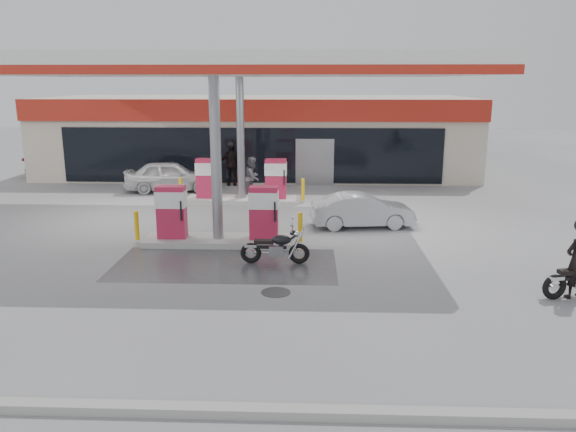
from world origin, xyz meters
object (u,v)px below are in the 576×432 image
at_px(parked_motorcycle, 276,248).
at_px(parked_car_right, 344,166).
at_px(attendant, 253,177).
at_px(parked_car_left, 64,166).
at_px(hatchback_silver, 362,210).
at_px(sedan_white, 171,176).
at_px(pump_island_far, 242,185).
at_px(pump_island_near, 218,221).
at_px(biker_walking, 231,164).

distance_m(parked_motorcycle, parked_car_right, 14.08).
bearing_deg(attendant, parked_car_left, 81.56).
bearing_deg(parked_motorcycle, hatchback_silver, 56.47).
bearing_deg(sedan_white, parked_motorcycle, -161.04).
bearing_deg(pump_island_far, parked_motorcycle, -76.52).
bearing_deg(sedan_white, pump_island_near, -166.17).
relative_size(pump_island_near, parked_car_left, 1.40).
distance_m(pump_island_far, parked_motorcycle, 8.06).
bearing_deg(pump_island_far, pump_island_near, -90.00).
relative_size(parked_motorcycle, parked_car_right, 0.43).
bearing_deg(pump_island_far, attendant, 70.32).
bearing_deg(sedan_white, biker_walking, -66.62).
bearing_deg(parked_car_left, biker_walking, -112.82).
bearing_deg(parked_car_left, parked_motorcycle, -148.53).
distance_m(pump_island_near, parked_car_right, 12.82).
bearing_deg(sedan_white, pump_island_far, -131.50).
bearing_deg(attendant, biker_walking, 42.20).
xyz_separation_m(attendant, parked_car_right, (4.14, 5.00, -0.25)).
distance_m(parked_car_left, parked_car_right, 14.50).
distance_m(parked_car_right, biker_walking, 5.88).
relative_size(attendant, parked_car_left, 0.47).
bearing_deg(biker_walking, parked_car_left, 167.41).
relative_size(sedan_white, hatchback_silver, 1.17).
xyz_separation_m(pump_island_far, sedan_white, (-3.46, 2.20, -0.02)).
xyz_separation_m(pump_island_far, parked_car_right, (4.50, 6.00, -0.10)).
height_order(pump_island_near, attendant, pump_island_near).
relative_size(pump_island_near, hatchback_silver, 1.49).
bearing_deg(parked_motorcycle, attendant, 99.93).
bearing_deg(pump_island_near, parked_car_right, 69.44).
height_order(attendant, biker_walking, biker_walking).
relative_size(pump_island_far, parked_car_left, 1.40).
height_order(sedan_white, attendant, attendant).
relative_size(parked_motorcycle, sedan_white, 0.47).
height_order(pump_island_far, parked_car_left, pump_island_far).
xyz_separation_m(hatchback_silver, parked_car_right, (-0.07, 9.80, 0.04)).
xyz_separation_m(pump_island_far, parked_car_left, (-10.00, 6.00, -0.18)).
bearing_deg(sedan_white, parked_car_left, 50.80).
bearing_deg(attendant, sedan_white, 89.87).
distance_m(hatchback_silver, parked_car_left, 17.56).
bearing_deg(biker_walking, pump_island_near, -83.46).
bearing_deg(pump_island_near, pump_island_far, 90.00).
height_order(pump_island_near, sedan_white, pump_island_near).
xyz_separation_m(pump_island_near, biker_walking, (-0.94, 9.80, 0.29)).
distance_m(hatchback_silver, parked_car_right, 9.80).
bearing_deg(parked_car_right, pump_island_far, 140.77).
bearing_deg(pump_island_near, attendant, 87.07).
height_order(parked_car_right, biker_walking, biker_walking).
xyz_separation_m(parked_car_right, biker_walking, (-5.44, -2.20, 0.39)).
relative_size(sedan_white, parked_car_right, 0.91).
xyz_separation_m(parked_motorcycle, sedan_white, (-5.34, 10.04, 0.26)).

